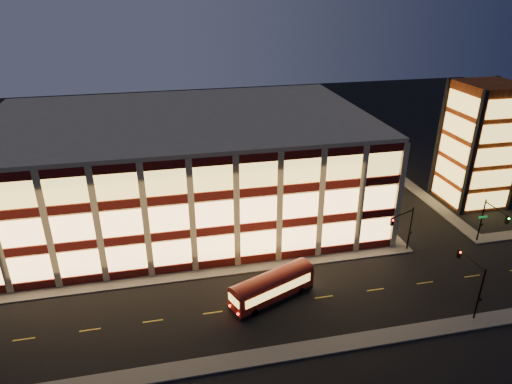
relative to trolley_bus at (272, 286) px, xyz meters
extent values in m
plane|color=black|center=(-4.45, 5.19, -1.79)|extent=(200.00, 200.00, 0.00)
cube|color=#514F4C|center=(-7.45, 6.19, -1.71)|extent=(54.00, 2.00, 0.15)
cube|color=#514F4C|center=(18.55, 22.19, -1.71)|extent=(2.00, 30.00, 0.15)
cube|color=#514F4C|center=(29.55, 22.19, -1.71)|extent=(2.00, 30.00, 0.15)
cube|color=#514F4C|center=(-4.45, -7.81, -1.71)|extent=(100.00, 2.00, 0.15)
cube|color=tan|center=(-7.45, 22.19, 5.21)|extent=(50.00, 30.00, 14.00)
cube|color=tan|center=(-7.45, 22.19, 12.46)|extent=(50.40, 30.40, 0.50)
cube|color=#470C0A|center=(-7.45, 7.07, -1.14)|extent=(50.10, 0.25, 1.00)
cube|color=#FFBD6B|center=(-7.45, 7.09, 0.96)|extent=(49.00, 0.20, 3.00)
cube|color=#470C0A|center=(17.67, 22.19, -1.14)|extent=(0.25, 30.10, 1.00)
cube|color=#FFBD6B|center=(17.65, 22.19, 0.96)|extent=(0.20, 29.00, 3.00)
cube|color=#470C0A|center=(-7.45, 7.07, 3.26)|extent=(50.10, 0.25, 1.00)
cube|color=#FFBD6B|center=(-7.45, 7.09, 5.36)|extent=(49.00, 0.20, 3.00)
cube|color=#470C0A|center=(17.67, 22.19, 3.26)|extent=(0.25, 30.10, 1.00)
cube|color=#FFBD6B|center=(17.65, 22.19, 5.36)|extent=(0.20, 29.00, 3.00)
cube|color=#470C0A|center=(-7.45, 7.07, 7.66)|extent=(50.10, 0.25, 1.00)
cube|color=#FFBD6B|center=(-7.45, 7.09, 9.76)|extent=(49.00, 0.20, 3.00)
cube|color=#470C0A|center=(17.67, 22.19, 7.66)|extent=(0.25, 30.10, 1.00)
cube|color=#FFBD6B|center=(17.65, 22.19, 9.76)|extent=(0.20, 29.00, 3.00)
cube|color=#8C3814|center=(35.55, 17.19, 7.21)|extent=(8.00, 8.00, 18.00)
cube|color=black|center=(31.55, 13.19, 7.21)|extent=(0.60, 0.60, 18.00)
cube|color=black|center=(31.55, 21.19, 7.21)|extent=(0.60, 0.60, 18.00)
cube|color=black|center=(39.55, 21.19, 7.21)|extent=(0.60, 0.60, 18.00)
cube|color=#FFCA59|center=(35.55, 13.11, 0.01)|extent=(6.60, 0.16, 2.60)
cube|color=#FFCA59|center=(31.47, 17.19, 0.01)|extent=(0.16, 6.60, 2.60)
cube|color=#FFCA59|center=(35.55, 13.11, 3.41)|extent=(6.60, 0.16, 2.60)
cube|color=#FFCA59|center=(31.47, 17.19, 3.41)|extent=(0.16, 6.60, 2.60)
cube|color=#FFCA59|center=(35.55, 13.11, 6.81)|extent=(6.60, 0.16, 2.60)
cube|color=#FFCA59|center=(31.47, 17.19, 6.81)|extent=(0.16, 6.60, 2.60)
cube|color=#FFCA59|center=(35.55, 13.11, 10.21)|extent=(6.60, 0.16, 2.60)
cube|color=#FFCA59|center=(31.47, 17.19, 10.21)|extent=(0.16, 6.60, 2.60)
cube|color=#FFCA59|center=(35.55, 13.11, 13.61)|extent=(6.60, 0.16, 2.60)
cube|color=#FFCA59|center=(31.47, 17.19, 13.61)|extent=(0.16, 6.60, 2.60)
cylinder|color=black|center=(19.05, 5.99, 1.21)|extent=(0.18, 0.18, 6.00)
cylinder|color=black|center=(17.30, 5.24, 3.91)|extent=(3.56, 1.63, 0.14)
cube|color=black|center=(15.55, 4.49, 3.41)|extent=(0.32, 0.32, 0.95)
sphere|color=#FF0C05|center=(15.55, 4.31, 3.71)|extent=(0.20, 0.20, 0.20)
cube|color=black|center=(19.05, 5.79, 0.81)|extent=(0.25, 0.18, 0.28)
cylinder|color=black|center=(29.05, 5.99, 1.21)|extent=(0.18, 0.18, 6.00)
cylinder|color=black|center=(29.05, 3.99, 3.91)|extent=(0.14, 4.00, 0.14)
cube|color=black|center=(29.05, 1.99, 3.41)|extent=(0.32, 0.32, 0.95)
sphere|color=#0CFF26|center=(29.05, 1.81, 3.71)|extent=(0.20, 0.20, 0.20)
cube|color=black|center=(29.05, 5.79, 0.81)|extent=(0.25, 0.18, 0.28)
cube|color=#0C7226|center=(29.05, 5.84, 1.81)|extent=(1.20, 0.06, 0.28)
cylinder|color=black|center=(19.05, -7.31, 1.21)|extent=(0.18, 0.18, 6.00)
cylinder|color=black|center=(19.05, -5.31, 3.91)|extent=(0.14, 4.00, 0.14)
cube|color=black|center=(19.05, -3.31, 3.41)|extent=(0.32, 0.32, 0.95)
sphere|color=#FF0C05|center=(19.05, -3.49, 3.71)|extent=(0.20, 0.20, 0.20)
cube|color=black|center=(19.05, -7.51, 0.81)|extent=(0.25, 0.18, 0.28)
cube|color=maroon|center=(0.00, 0.00, -0.17)|extent=(9.71, 5.90, 2.19)
cube|color=black|center=(0.00, 0.00, -1.46)|extent=(9.71, 5.90, 0.33)
cylinder|color=black|center=(-2.40, -2.15, -1.36)|extent=(0.90, 0.60, 0.86)
cylinder|color=black|center=(-3.22, -0.22, -1.36)|extent=(0.90, 0.60, 0.86)
cylinder|color=black|center=(3.22, 0.22, -1.36)|extent=(0.90, 0.60, 0.86)
cylinder|color=black|center=(2.40, 2.15, -1.36)|extent=(0.90, 0.60, 0.86)
cube|color=#FFCA59|center=(0.48, -1.13, 0.12)|extent=(7.75, 3.32, 0.95)
cube|color=#FFCA59|center=(-0.48, 1.13, 0.12)|extent=(7.75, 3.32, 0.95)
camera|label=1|loc=(-9.97, -37.98, 29.13)|focal=32.00mm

